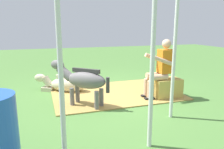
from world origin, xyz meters
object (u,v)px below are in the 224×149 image
pony_lying (65,84)px  tent_pole_mid (152,60)px  person_seated (161,67)px  tent_pole_left (174,51)px  hay_bale (166,88)px  pony_standing (82,80)px  tent_pole_right (60,65)px

pony_lying → tent_pole_mid: bearing=105.2°
person_seated → tent_pole_left: bearing=70.4°
tent_pole_left → hay_bale: bearing=-117.4°
tent_pole_left → tent_pole_mid: same height
hay_bale → tent_pole_mid: bearing=52.7°
person_seated → tent_pole_left: 1.18m
hay_bale → tent_pole_left: 1.49m
pony_standing → tent_pole_right: bearing=72.6°
person_seated → tent_pole_right: size_ratio=0.56×
person_seated → tent_pole_mid: size_ratio=0.56×
person_seated → tent_pole_mid: tent_pole_mid is taller
tent_pole_mid → pony_lying: bearing=-74.8°
pony_lying → tent_pole_right: (0.32, 2.94, 0.99)m
pony_standing → tent_pole_right: tent_pole_right is taller
pony_standing → tent_pole_right: (0.57, 1.81, 0.63)m
person_seated → pony_standing: person_seated is taller
pony_lying → tent_pole_mid: (-0.80, 2.95, 0.99)m
tent_pole_right → tent_pole_left: bearing=-158.7°
tent_pole_mid → pony_standing: bearing=-72.9°
person_seated → pony_lying: (1.99, -1.17, -0.53)m
tent_pole_mid → person_seated: bearing=-123.7°
pony_standing → pony_lying: 1.22m
pony_standing → tent_pole_mid: 2.00m
tent_pole_right → hay_bale: bearing=-144.4°
tent_pole_right → pony_lying: bearing=-96.3°
pony_standing → tent_pole_left: bearing=142.9°
pony_standing → tent_pole_right: 1.99m
pony_standing → tent_pole_mid: (-0.56, 1.81, 0.63)m
tent_pole_right → tent_pole_mid: same height
hay_bale → pony_lying: size_ratio=0.48×
person_seated → pony_lying: person_seated is taller
pony_lying → pony_standing: bearing=101.9°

